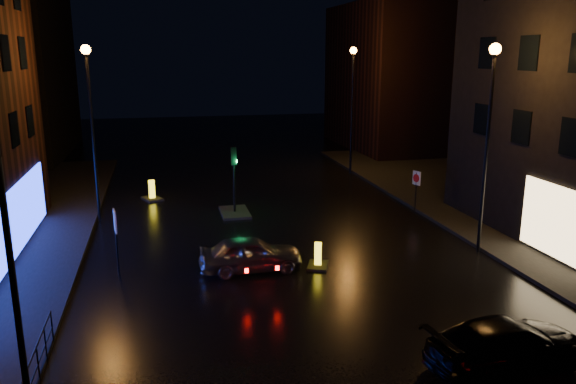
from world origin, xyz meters
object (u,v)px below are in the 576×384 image
at_px(traffic_signal, 235,204).
at_px(bollard_far, 152,195).
at_px(road_sign_left, 115,227).
at_px(road_sign_right, 416,182).
at_px(dark_sedan, 507,344).
at_px(silver_hatchback, 251,254).
at_px(bollard_near, 318,261).

distance_m(traffic_signal, bollard_far, 5.64).
xyz_separation_m(bollard_far, road_sign_left, (-1.16, -10.96, 1.62)).
height_order(bollard_far, road_sign_right, road_sign_right).
xyz_separation_m(dark_sedan, bollard_far, (-9.12, 19.79, -0.41)).
xyz_separation_m(silver_hatchback, road_sign_left, (-4.86, 0.68, 1.21)).
distance_m(bollard_near, road_sign_right, 9.42).
distance_m(traffic_signal, bollard_near, 8.32).
bearing_deg(bollard_near, road_sign_left, -165.23).
bearing_deg(bollard_far, road_sign_right, -46.48).
distance_m(road_sign_left, road_sign_right, 15.33).
bearing_deg(silver_hatchback, dark_sedan, -146.40).
bearing_deg(bollard_far, road_sign_left, -119.30).
relative_size(bollard_far, road_sign_left, 0.61).
relative_size(bollard_near, bollard_far, 0.86).
relative_size(dark_sedan, bollard_near, 3.42).
height_order(dark_sedan, road_sign_right, road_sign_right).
height_order(road_sign_left, road_sign_right, road_sign_left).
distance_m(bollard_near, bollard_far, 13.41).
distance_m(dark_sedan, bollard_far, 21.79).
bearing_deg(traffic_signal, bollard_near, -75.17).
bearing_deg(dark_sedan, traffic_signal, 9.41).
bearing_deg(road_sign_right, road_sign_left, 0.53).
bearing_deg(dark_sedan, road_sign_left, 41.43).
distance_m(silver_hatchback, dark_sedan, 9.78).
height_order(traffic_signal, bollard_far, traffic_signal).
relative_size(bollard_near, road_sign_right, 0.60).
relative_size(dark_sedan, road_sign_right, 2.07).
relative_size(traffic_signal, road_sign_right, 1.59).
bearing_deg(road_sign_right, dark_sedan, 54.10).
relative_size(road_sign_left, road_sign_right, 1.15).
bearing_deg(road_sign_right, traffic_signal, -31.15).
xyz_separation_m(dark_sedan, bollard_near, (-2.85, 7.93, -0.44)).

